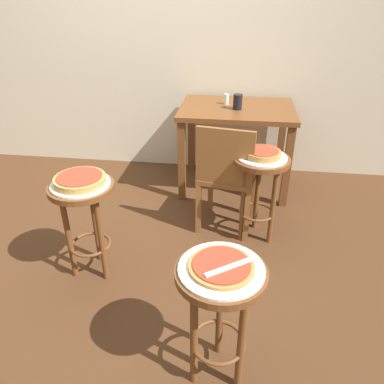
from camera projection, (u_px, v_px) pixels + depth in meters
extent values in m
plane|color=#4C2D19|center=(126.00, 259.00, 2.59)|extent=(6.00, 6.00, 0.00)
cube|color=beige|center=(164.00, 6.00, 3.29)|extent=(6.00, 0.10, 3.00)
cylinder|color=brown|center=(221.00, 273.00, 1.54)|extent=(0.39, 0.39, 0.03)
cylinder|color=brown|center=(220.00, 308.00, 1.80)|extent=(0.04, 0.04, 0.61)
cylinder|color=brown|center=(194.00, 336.00, 1.66)|extent=(0.04, 0.04, 0.61)
cylinder|color=brown|center=(241.00, 341.00, 1.63)|extent=(0.04, 0.04, 0.61)
torus|color=brown|center=(218.00, 341.00, 1.74)|extent=(0.26, 0.26, 0.02)
cylinder|color=white|center=(221.00, 269.00, 1.53)|extent=(0.36, 0.36, 0.01)
cylinder|color=#B78442|center=(221.00, 266.00, 1.52)|extent=(0.27, 0.27, 0.01)
cylinder|color=#B23823|center=(222.00, 264.00, 1.52)|extent=(0.24, 0.24, 0.01)
cylinder|color=brown|center=(81.00, 188.00, 2.19)|extent=(0.39, 0.39, 0.03)
cylinder|color=brown|center=(95.00, 222.00, 2.45)|extent=(0.04, 0.04, 0.61)
cylinder|color=brown|center=(69.00, 237.00, 2.31)|extent=(0.04, 0.04, 0.61)
cylinder|color=brown|center=(101.00, 239.00, 2.28)|extent=(0.04, 0.04, 0.61)
torus|color=brown|center=(90.00, 244.00, 2.39)|extent=(0.26, 0.26, 0.02)
cylinder|color=white|center=(81.00, 184.00, 2.18)|extent=(0.35, 0.35, 0.01)
cylinder|color=tan|center=(80.00, 180.00, 2.17)|extent=(0.30, 0.30, 0.04)
cylinder|color=#B23823|center=(79.00, 176.00, 2.16)|extent=(0.26, 0.26, 0.01)
cylinder|color=brown|center=(262.00, 160.00, 2.53)|extent=(0.39, 0.39, 0.03)
cylinder|color=brown|center=(257.00, 193.00, 2.79)|extent=(0.04, 0.04, 0.61)
cylinder|color=brown|center=(243.00, 204.00, 2.65)|extent=(0.04, 0.04, 0.61)
cylinder|color=brown|center=(273.00, 206.00, 2.62)|extent=(0.04, 0.04, 0.61)
torus|color=brown|center=(256.00, 212.00, 2.73)|extent=(0.26, 0.26, 0.02)
cylinder|color=white|center=(262.00, 157.00, 2.52)|extent=(0.34, 0.34, 0.01)
cylinder|color=#B78442|center=(262.00, 153.00, 2.51)|extent=(0.25, 0.25, 0.04)
cylinder|color=#B23823|center=(263.00, 150.00, 2.50)|extent=(0.22, 0.22, 0.01)
cube|color=brown|center=(237.00, 109.00, 3.19)|extent=(0.97, 0.71, 0.04)
cube|color=brown|center=(182.00, 162.00, 3.16)|extent=(0.06, 0.06, 0.71)
cube|color=brown|center=(287.00, 167.00, 3.06)|extent=(0.06, 0.06, 0.71)
cube|color=brown|center=(191.00, 136.00, 3.69)|extent=(0.06, 0.06, 0.71)
cube|color=brown|center=(281.00, 140.00, 3.59)|extent=(0.06, 0.06, 0.71)
cylinder|color=black|center=(238.00, 102.00, 3.10)|extent=(0.08, 0.08, 0.12)
cylinder|color=white|center=(226.00, 99.00, 3.24)|extent=(0.04, 0.04, 0.09)
cube|color=brown|center=(229.00, 175.00, 2.78)|extent=(0.46, 0.46, 0.04)
cube|color=brown|center=(225.00, 157.00, 2.52)|extent=(0.40, 0.10, 0.40)
cube|color=brown|center=(254.00, 193.00, 2.99)|extent=(0.04, 0.04, 0.42)
cube|color=brown|center=(211.00, 187.00, 3.08)|extent=(0.04, 0.04, 0.42)
cube|color=brown|center=(246.00, 217.00, 2.69)|extent=(0.04, 0.04, 0.42)
cube|color=brown|center=(198.00, 209.00, 2.78)|extent=(0.04, 0.04, 0.42)
cube|color=silver|center=(229.00, 267.00, 1.49)|extent=(0.19, 0.15, 0.01)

